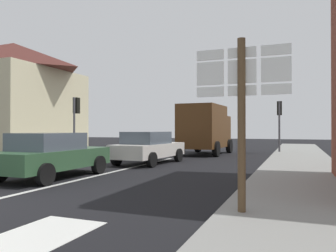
{
  "coord_description": "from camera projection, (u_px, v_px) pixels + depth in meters",
  "views": [
    {
      "loc": [
        6.35,
        -4.76,
        1.6
      ],
      "look_at": [
        0.95,
        9.09,
        1.73
      ],
      "focal_mm": 35.41,
      "sensor_mm": 36.0,
      "label": 1
    }
  ],
  "objects": [
    {
      "name": "sidewalk_right",
      "position": [
        301.0,
        172.0,
        11.83
      ],
      "size": [
        2.96,
        44.0,
        0.14
      ],
      "primitive_type": "cube",
      "color": "gray",
      "rests_on": "ground"
    },
    {
      "name": "lane_turn_arrow",
      "position": [
        31.0,
        239.0,
        4.8
      ],
      "size": [
        1.2,
        2.2,
        0.01
      ],
      "primitive_type": "cube",
      "color": "silver",
      "rests_on": "ground"
    },
    {
      "name": "sedan_far",
      "position": [
        148.0,
        147.0,
        15.24
      ],
      "size": [
        2.23,
        4.33,
        1.47
      ],
      "color": "beige",
      "rests_on": "ground"
    },
    {
      "name": "sidewalk_left",
      "position": [
        21.0,
        159.0,
        16.54
      ],
      "size": [
        2.96,
        44.0,
        0.14
      ],
      "primitive_type": "cube",
      "color": "gray",
      "rests_on": "ground"
    },
    {
      "name": "sedan_near",
      "position": [
        52.0,
        155.0,
        10.8
      ],
      "size": [
        1.97,
        4.2,
        1.47
      ],
      "color": "#2D5133",
      "rests_on": "ground"
    },
    {
      "name": "ground_plane",
      "position": [
        156.0,
        162.0,
        16.05
      ],
      "size": [
        80.0,
        80.0,
        0.0
      ],
      "primitive_type": "plane",
      "color": "black"
    },
    {
      "name": "traffic_light_far_right",
      "position": [
        279.0,
        115.0,
        21.36
      ],
      "size": [
        0.3,
        0.49,
        3.39
      ],
      "color": "#47474C",
      "rests_on": "ground"
    },
    {
      "name": "lane_centre_stripe",
      "position": [
        114.0,
        172.0,
        12.32
      ],
      "size": [
        0.16,
        12.0,
        0.01
      ],
      "primitive_type": "cube",
      "color": "silver",
      "rests_on": "ground"
    },
    {
      "name": "traffic_light_near_left",
      "position": [
        76.0,
        113.0,
        18.74
      ],
      "size": [
        0.3,
        0.49,
        3.38
      ],
      "color": "#47474C",
      "rests_on": "ground"
    },
    {
      "name": "clapboard_house_left",
      "position": [
        14.0,
        97.0,
        23.29
      ],
      "size": [
        7.75,
        8.81,
        7.66
      ],
      "color": "beige",
      "rests_on": "ground"
    },
    {
      "name": "delivery_truck",
      "position": [
        205.0,
        128.0,
        20.75
      ],
      "size": [
        2.62,
        5.07,
        3.05
      ],
      "color": "#4C2D14",
      "rests_on": "ground"
    },
    {
      "name": "route_sign_post",
      "position": [
        242.0,
        106.0,
        5.86
      ],
      "size": [
        1.66,
        0.14,
        3.2
      ],
      "color": "brown",
      "rests_on": "ground"
    }
  ]
}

